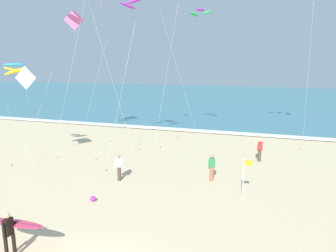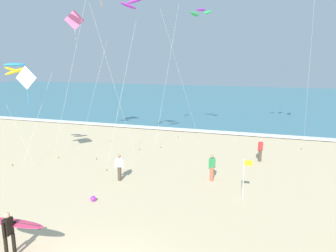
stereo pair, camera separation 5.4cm
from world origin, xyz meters
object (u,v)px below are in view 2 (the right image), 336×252
object	(u,v)px
kite_diamond_ivory_outer	(26,80)
bystander_green_top	(212,168)
kite_diamond_rose_close	(75,23)
lifeguard_flag	(245,175)
surfer_trailing	(12,227)
bystander_red_top	(260,150)
kite_arc_violet_high	(201,12)
bystander_white_top	(119,167)
kite_arc_cobalt_extra	(15,69)
beach_ball	(93,199)
kite_arc_charcoal_far	(131,2)

from	to	relation	value
kite_diamond_ivory_outer	bystander_green_top	size ratio (longest dim) A/B	4.13
kite_diamond_rose_close	lifeguard_flag	size ratio (longest dim) A/B	5.14
kite_diamond_ivory_outer	bystander_green_top	bearing A→B (deg)	6.05
surfer_trailing	bystander_red_top	size ratio (longest dim) A/B	1.46
surfer_trailing	kite_arc_violet_high	xyz separation A→B (m)	(2.53, 19.03, 9.78)
kite_diamond_ivory_outer	bystander_white_top	bearing A→B (deg)	-3.31
kite_arc_cobalt_extra	bystander_white_top	xyz separation A→B (m)	(7.81, -0.99, -5.55)
bystander_white_top	lifeguard_flag	xyz separation A→B (m)	(7.11, -0.32, 0.45)
bystander_red_top	lifeguard_flag	size ratio (longest dim) A/B	0.76
bystander_green_top	beach_ball	xyz separation A→B (m)	(-5.11, -4.56, -0.67)
bystander_white_top	lifeguard_flag	distance (m)	7.13
lifeguard_flag	beach_ball	world-z (taller)	lifeguard_flag
surfer_trailing	lifeguard_flag	size ratio (longest dim) A/B	1.10
surfer_trailing	kite_arc_charcoal_far	bearing A→B (deg)	93.84
kite_diamond_ivory_outer	kite_arc_charcoal_far	bearing A→B (deg)	40.78
kite_arc_cobalt_extra	lifeguard_flag	size ratio (longest dim) A/B	3.20
lifeguard_flag	beach_ball	distance (m)	7.66
bystander_green_top	lifeguard_flag	bearing A→B (deg)	-44.04
surfer_trailing	kite_diamond_rose_close	distance (m)	18.03
kite_diamond_rose_close	beach_ball	world-z (taller)	kite_diamond_rose_close
kite_diamond_ivory_outer	kite_arc_cobalt_extra	xyz separation A→B (m)	(-1.35, 0.62, 0.65)
kite_arc_cobalt_extra	bystander_green_top	bearing A→B (deg)	2.70
kite_diamond_rose_close	bystander_white_top	bearing A→B (deg)	-44.19
surfer_trailing	bystander_white_top	size ratio (longest dim) A/B	1.46
kite_arc_cobalt_extra	bystander_white_top	bearing A→B (deg)	-7.24
kite_diamond_rose_close	bystander_green_top	world-z (taller)	kite_diamond_rose_close
bystander_white_top	kite_arc_violet_high	bearing A→B (deg)	79.19
kite_diamond_rose_close	beach_ball	distance (m)	15.26
kite_diamond_rose_close	lifeguard_flag	xyz separation A→B (m)	(13.97, -6.98, -8.51)
kite_diamond_rose_close	lifeguard_flag	world-z (taller)	kite_diamond_rose_close
kite_arc_cobalt_extra	bystander_white_top	size ratio (longest dim) A/B	4.23
bystander_green_top	beach_ball	bearing A→B (deg)	-138.24
kite_arc_violet_high	bystander_red_top	size ratio (longest dim) A/B	7.01
surfer_trailing	bystander_white_top	xyz separation A→B (m)	(0.36, 7.71, -0.23)
kite_arc_violet_high	bystander_white_top	xyz separation A→B (m)	(-2.16, -11.32, -10.01)
kite_diamond_ivory_outer	lifeguard_flag	distance (m)	14.29
lifeguard_flag	kite_diamond_rose_close	bearing A→B (deg)	153.44
kite_diamond_ivory_outer	kite_arc_cobalt_extra	world-z (taller)	kite_arc_cobalt_extra
bystander_red_top	kite_arc_cobalt_extra	bearing A→B (deg)	-161.09
kite_arc_cobalt_extra	bystander_red_top	size ratio (longest dim) A/B	4.23
surfer_trailing	kite_diamond_rose_close	bearing A→B (deg)	114.32
kite_arc_charcoal_far	bystander_white_top	world-z (taller)	kite_arc_charcoal_far
kite_arc_violet_high	bystander_red_top	distance (m)	12.48
kite_arc_charcoal_far	lifeguard_flag	xyz separation A→B (m)	(8.32, -5.22, -9.50)
surfer_trailing	beach_ball	world-z (taller)	surfer_trailing
kite_arc_charcoal_far	bystander_red_top	bearing A→B (deg)	8.91
kite_arc_cobalt_extra	lifeguard_flag	xyz separation A→B (m)	(14.92, -1.31, -5.09)
kite_arc_charcoal_far	bystander_green_top	distance (m)	12.25
kite_diamond_ivory_outer	bystander_white_top	xyz separation A→B (m)	(6.46, -0.37, -4.89)
kite_arc_cobalt_extra	bystander_green_top	size ratio (longest dim) A/B	4.23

